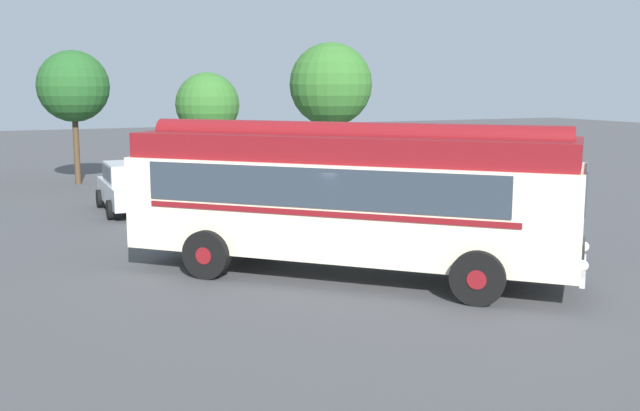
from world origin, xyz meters
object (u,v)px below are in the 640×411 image
at_px(vintage_bus, 349,194).
at_px(car_near_left, 130,187).
at_px(car_mid_left, 202,181).
at_px(car_mid_right, 276,176).

bearing_deg(vintage_bus, car_near_left, 104.39).
distance_m(car_near_left, car_mid_left, 2.75).
bearing_deg(vintage_bus, car_mid_right, 76.22).
relative_size(vintage_bus, car_mid_right, 2.02).
bearing_deg(car_mid_right, car_mid_left, -175.35).
bearing_deg(car_mid_left, car_near_left, -167.35).
height_order(car_near_left, car_mid_left, same).
xyz_separation_m(vintage_bus, car_mid_left, (-0.10, 11.48, -1.05)).
height_order(car_near_left, car_mid_right, same).
bearing_deg(car_mid_right, vintage_bus, -103.78).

